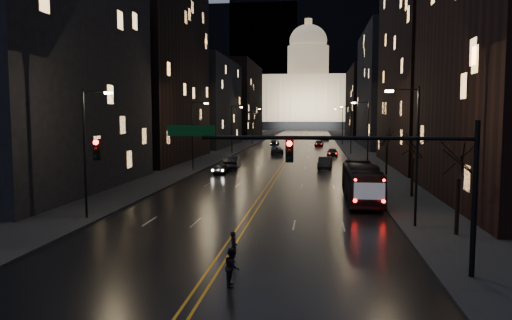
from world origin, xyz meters
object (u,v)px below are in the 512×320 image
(oncoming_car_b, at_px, (232,162))
(pedestrian_a, at_px, (234,247))
(bus, at_px, (362,183))
(oncoming_car_a, at_px, (221,168))
(traffic_signal, at_px, (344,163))
(receding_car_a, at_px, (325,163))
(pedestrian_b, at_px, (232,267))

(oncoming_car_b, distance_m, pedestrian_a, 43.00)
(bus, distance_m, oncoming_car_a, 23.79)
(oncoming_car_a, bearing_deg, pedestrian_a, 99.76)
(traffic_signal, bearing_deg, oncoming_car_b, 105.94)
(receding_car_a, relative_size, pedestrian_a, 3.24)
(traffic_signal, height_order, bus, traffic_signal)
(oncoming_car_a, distance_m, pedestrian_a, 37.18)
(traffic_signal, bearing_deg, oncoming_car_a, 108.76)
(oncoming_car_a, height_order, oncoming_car_b, oncoming_car_b)
(pedestrian_a, bearing_deg, oncoming_car_a, -7.27)
(pedestrian_a, distance_m, pedestrian_b, 3.42)
(oncoming_car_b, bearing_deg, pedestrian_a, 95.69)
(bus, xyz_separation_m, oncoming_car_b, (-15.09, 24.09, -0.72))
(traffic_signal, distance_m, receding_car_a, 44.90)
(bus, bearing_deg, pedestrian_a, -113.01)
(oncoming_car_b, distance_m, pedestrian_b, 46.42)
(traffic_signal, relative_size, receding_car_a, 3.47)
(oncoming_car_a, xyz_separation_m, pedestrian_b, (8.14, -39.76, 0.13))
(oncoming_car_b, relative_size, pedestrian_a, 3.40)
(oncoming_car_a, height_order, pedestrian_b, pedestrian_b)
(traffic_signal, distance_m, oncoming_car_b, 45.71)
(traffic_signal, distance_m, pedestrian_a, 6.90)
(traffic_signal, height_order, pedestrian_b, traffic_signal)
(bus, distance_m, oncoming_car_b, 28.43)
(oncoming_car_b, bearing_deg, bus, 117.97)
(traffic_signal, xyz_separation_m, pedestrian_b, (-4.69, -2.00, -4.28))
(bus, bearing_deg, traffic_signal, -97.45)
(bus, relative_size, pedestrian_b, 6.88)
(traffic_signal, height_order, oncoming_car_b, traffic_signal)
(oncoming_car_a, relative_size, pedestrian_b, 2.47)
(bus, relative_size, pedestrian_a, 7.37)
(bus, xyz_separation_m, pedestrian_a, (-7.79, -18.29, -0.81))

